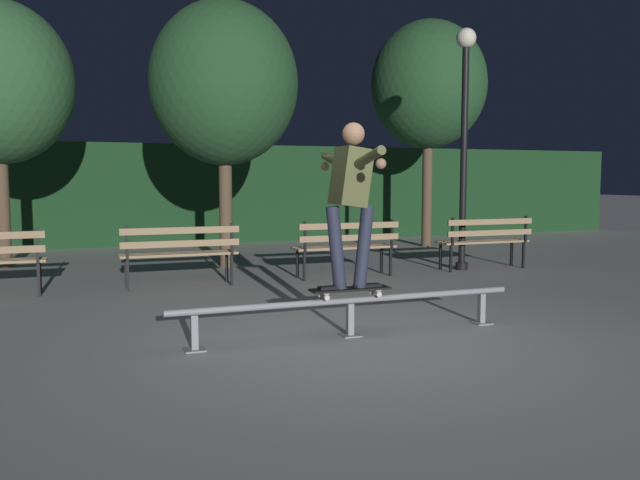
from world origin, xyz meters
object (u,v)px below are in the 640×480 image
Objects in this scene: skateboard at (350,290)px; tree_far_right at (429,85)px; park_bench_left_center at (180,249)px; lamp_post_right at (465,118)px; grind_rail at (350,307)px; park_bench_rightmost at (486,237)px; park_bench_right_center at (347,243)px; tree_behind_benches at (224,84)px; skateboarder at (351,191)px.

skateboard is 0.16× the size of tree_far_right.
park_bench_left_center is 5.01m from lamp_post_right.
tree_far_right is 3.86m from lamp_post_right.
park_bench_rightmost reaches higher than grind_rail.
park_bench_rightmost is 0.41× the size of lamp_post_right.
tree_far_right reaches higher than park_bench_right_center.
tree_behind_benches is at bearing 90.09° from skateboard.
park_bench_right_center is at bearing 67.27° from skateboard.
tree_far_right is at bearing 54.99° from skateboarder.
skateboard is at bearing -135.26° from lamp_post_right.
park_bench_left_center is at bearing 107.73° from skateboarder.
tree_behind_benches is at bearing 153.64° from lamp_post_right.
lamp_post_right reaches higher than skateboard.
tree_far_right is at bearing 45.97° from park_bench_right_center.
grind_rail is 0.79× the size of tree_behind_benches.
tree_behind_benches reaches higher than skateboarder.
lamp_post_right is (3.54, 3.51, 1.10)m from skateboarder.
park_bench_rightmost is at bearing -105.21° from tree_far_right.
park_bench_rightmost is (3.91, 3.38, 0.25)m from grind_rail.
tree_far_right reaches higher than grind_rail.
park_bench_left_center is (-1.08, 3.38, 0.09)m from skateboard.
grind_rail is at bearing 2.00° from skateboarder.
tree_far_right reaches higher than skateboarder.
skateboarder is 0.32× the size of tree_far_right.
lamp_post_right is at bearing 160.96° from park_bench_rightmost.
grind_rail is at bearing -112.67° from park_bench_right_center.
lamp_post_right is (3.54, 3.51, 2.20)m from grind_rail.
skateboarder is 3.76m from park_bench_right_center.
park_bench_rightmost reaches higher than skateboard.
park_bench_left_center and park_bench_rightmost have the same top height.
park_bench_rightmost is (4.99, 0.00, 0.00)m from park_bench_left_center.
tree_far_right reaches higher than park_bench_left_center.
skateboard is at bearing -72.32° from park_bench_left_center.
tree_far_right reaches higher than lamp_post_right.
tree_behind_benches is 5.20m from tree_far_right.
skateboard is at bearing 180.00° from grind_rail.
lamp_post_right reaches higher than park_bench_right_center.
lamp_post_right is at bearing 44.74° from skateboard.
tree_far_right is (5.97, 3.59, 2.98)m from park_bench_left_center.
tree_far_right is at bearing 74.79° from park_bench_rightmost.
park_bench_left_center is 4.99m from park_bench_rightmost.
skateboarder is (-0.00, -0.00, 1.10)m from grind_rail.
tree_behind_benches reaches higher than park_bench_right_center.
park_bench_rightmost is 1.98m from lamp_post_right.
skateboard is at bearing 179.23° from skateboarder.
skateboarder is 0.97× the size of park_bench_right_center.
park_bench_left_center reaches higher than skateboard.
park_bench_right_center is at bearing -134.03° from tree_far_right.
skateboard is (-0.00, 0.00, 0.16)m from grind_rail.
skateboarder is at bearing -72.27° from park_bench_left_center.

